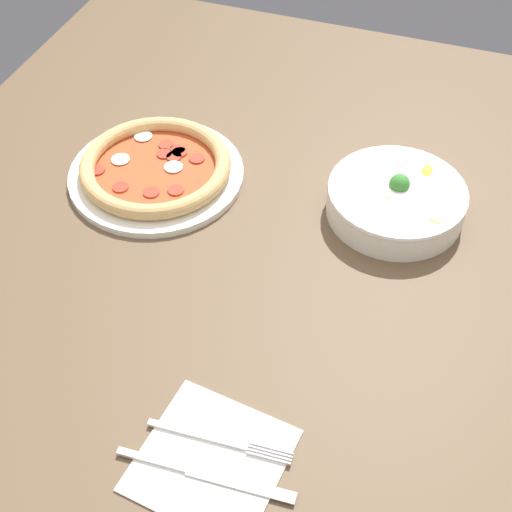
% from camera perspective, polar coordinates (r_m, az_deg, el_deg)
% --- Properties ---
extents(ground_plane, '(8.00, 8.00, 0.00)m').
position_cam_1_polar(ground_plane, '(1.72, -2.36, -16.71)').
color(ground_plane, '#333338').
extents(dining_table, '(1.38, 1.08, 0.76)m').
position_cam_1_polar(dining_table, '(1.15, -3.36, -1.76)').
color(dining_table, brown).
rests_on(dining_table, ground_plane).
extents(pizza, '(0.29, 0.29, 0.04)m').
position_cam_1_polar(pizza, '(1.19, -8.03, 6.92)').
color(pizza, white).
rests_on(pizza, dining_table).
extents(bowl, '(0.22, 0.22, 0.07)m').
position_cam_1_polar(bowl, '(1.13, 11.16, 4.51)').
color(bowl, white).
rests_on(bowl, dining_table).
extents(napkin, '(0.18, 0.18, 0.00)m').
position_cam_1_polar(napkin, '(0.87, -3.59, -15.98)').
color(napkin, white).
rests_on(napkin, dining_table).
extents(fork, '(0.02, 0.18, 0.00)m').
position_cam_1_polar(fork, '(0.88, -3.11, -14.48)').
color(fork, silver).
rests_on(fork, napkin).
extents(knife, '(0.02, 0.22, 0.01)m').
position_cam_1_polar(knife, '(0.86, -4.75, -16.84)').
color(knife, silver).
rests_on(knife, napkin).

